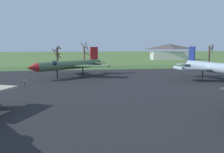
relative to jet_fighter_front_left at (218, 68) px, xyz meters
The scene contains 9 objects.
asphalt_apron 15.81m from the jet_fighter_front_left, 149.99° to the right, with size 98.87×63.34×0.05m, color black.
grass_verge_strip 32.87m from the jet_fighter_front_left, 114.37° to the left, with size 158.87×12.00×0.06m, color #3F5E2E.
jet_fighter_front_left is the anchor object (origin of this frame).
jet_fighter_rear_center 26.29m from the jet_fighter_front_left, 155.93° to the left, with size 15.08×14.40×5.86m.
info_placard_rear_center 30.62m from the jet_fighter_front_left, behind, with size 0.49×0.28×0.94m.
bare_tree_far_left 42.69m from the jet_fighter_front_left, 130.99° to the left, with size 2.58×2.44×6.30m.
bare_tree_left_of_center 36.96m from the jet_fighter_front_left, 123.45° to the left, with size 2.78×2.29×7.28m.
bare_tree_center 39.22m from the jet_fighter_front_left, 59.07° to the left, with size 1.72×2.12×6.85m.
visitor_building 69.87m from the jet_fighter_front_left, 72.53° to the left, with size 18.98×11.69×7.37m.
Camera 1 is at (-9.33, -6.11, 5.77)m, focal length 35.71 mm.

